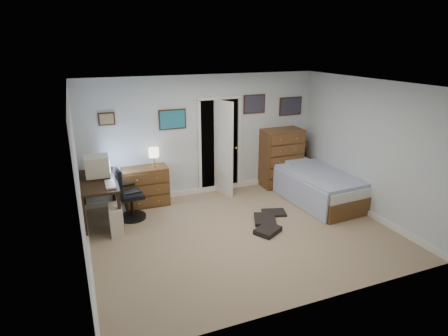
# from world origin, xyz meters

# --- Properties ---
(floor) EXTENTS (5.00, 4.00, 0.02)m
(floor) POSITION_xyz_m (0.00, 0.00, -0.01)
(floor) COLOR tan
(floor) RESTS_ON ground
(computer_desk) EXTENTS (0.68, 1.41, 0.81)m
(computer_desk) POSITION_xyz_m (-2.30, 1.34, 0.62)
(computer_desk) COLOR black
(computer_desk) RESTS_ON floor
(crt_monitor) EXTENTS (0.43, 0.40, 0.39)m
(crt_monitor) POSITION_xyz_m (-2.18, 1.49, 1.01)
(crt_monitor) COLOR beige
(crt_monitor) RESTS_ON computer_desk
(keyboard) EXTENTS (0.17, 0.43, 0.03)m
(keyboard) POSITION_xyz_m (-2.02, 0.99, 0.82)
(keyboard) COLOR beige
(keyboard) RESTS_ON computer_desk
(pc_tower) EXTENTS (0.23, 0.46, 0.48)m
(pc_tower) POSITION_xyz_m (-2.00, 0.79, 0.24)
(pc_tower) COLOR beige
(pc_tower) RESTS_ON floor
(office_chair) EXTENTS (0.53, 0.53, 0.99)m
(office_chair) POSITION_xyz_m (-1.72, 1.24, 0.38)
(office_chair) COLOR black
(office_chair) RESTS_ON floor
(media_stack) EXTENTS (0.17, 0.17, 0.82)m
(media_stack) POSITION_xyz_m (-2.32, 2.22, 0.41)
(media_stack) COLOR maroon
(media_stack) RESTS_ON floor
(low_dresser) EXTENTS (0.88, 0.44, 0.78)m
(low_dresser) POSITION_xyz_m (-1.30, 1.77, 0.39)
(low_dresser) COLOR brown
(low_dresser) RESTS_ON floor
(table_lamp) EXTENTS (0.20, 0.20, 0.38)m
(table_lamp) POSITION_xyz_m (-1.10, 1.77, 1.06)
(table_lamp) COLOR gold
(table_lamp) RESTS_ON low_dresser
(doorway) EXTENTS (0.96, 1.12, 2.05)m
(doorway) POSITION_xyz_m (0.35, 2.27, 1.00)
(doorway) COLOR black
(doorway) RESTS_ON floor
(tall_dresser) EXTENTS (0.89, 0.54, 1.30)m
(tall_dresser) POSITION_xyz_m (1.74, 1.75, 0.65)
(tall_dresser) COLOR brown
(tall_dresser) RESTS_ON floor
(headboard_bookcase) EXTENTS (1.04, 0.32, 0.93)m
(headboard_bookcase) POSITION_xyz_m (1.93, 1.86, 0.49)
(headboard_bookcase) COLOR brown
(headboard_bookcase) RESTS_ON floor
(bed) EXTENTS (1.21, 2.11, 0.67)m
(bed) POSITION_xyz_m (1.98, 0.71, 0.32)
(bed) COLOR brown
(bed) RESTS_ON floor
(wall_posters) EXTENTS (4.38, 0.04, 0.60)m
(wall_posters) POSITION_xyz_m (0.57, 1.98, 1.75)
(wall_posters) COLOR #331E11
(wall_posters) RESTS_ON floor
(floor_clutter) EXTENTS (0.99, 1.09, 0.09)m
(floor_clutter) POSITION_xyz_m (0.56, 0.11, 0.03)
(floor_clutter) COLOR black
(floor_clutter) RESTS_ON floor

